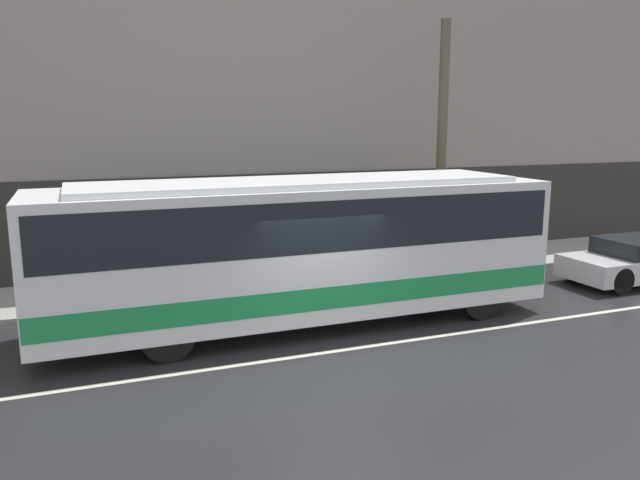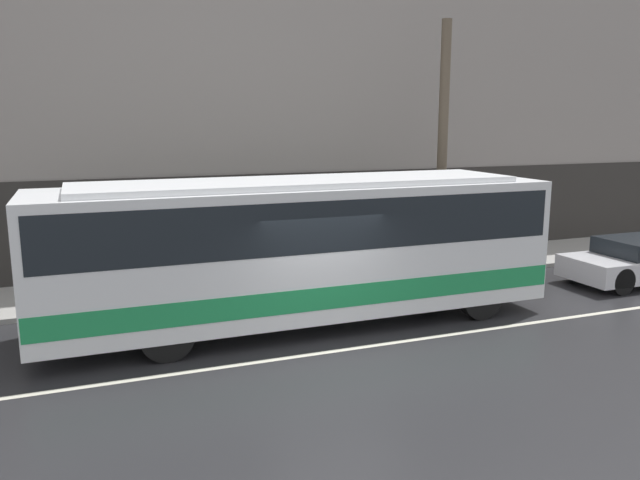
% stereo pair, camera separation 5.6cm
% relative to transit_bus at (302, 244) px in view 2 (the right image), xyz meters
% --- Properties ---
extents(ground_plane, '(60.00, 60.00, 0.00)m').
position_rel_transit_bus_xyz_m(ground_plane, '(-0.01, -1.80, -1.76)').
color(ground_plane, '#262628').
extents(sidewalk, '(60.00, 2.95, 0.12)m').
position_rel_transit_bus_xyz_m(sidewalk, '(-0.01, 3.68, -1.70)').
color(sidewalk, '#A09E99').
rests_on(sidewalk, ground_plane).
extents(building_facade, '(60.00, 0.35, 12.77)m').
position_rel_transit_bus_xyz_m(building_facade, '(-0.01, 5.30, 4.42)').
color(building_facade, gray).
rests_on(building_facade, ground_plane).
extents(lane_stripe, '(54.00, 0.14, 0.01)m').
position_rel_transit_bus_xyz_m(lane_stripe, '(-0.01, -1.80, -1.75)').
color(lane_stripe, beige).
rests_on(lane_stripe, ground_plane).
extents(transit_bus, '(10.79, 2.58, 3.12)m').
position_rel_transit_bus_xyz_m(transit_bus, '(0.00, 0.00, 0.00)').
color(transit_bus, white).
rests_on(transit_bus, ground_plane).
extents(utility_pole_near, '(0.28, 0.28, 6.86)m').
position_rel_transit_bus_xyz_m(utility_pole_near, '(5.18, 2.88, 1.79)').
color(utility_pole_near, brown).
rests_on(utility_pole_near, sidewalk).
extents(pedestrian_waiting, '(0.36, 0.36, 1.67)m').
position_rel_transit_bus_xyz_m(pedestrian_waiting, '(-2.27, 3.40, -0.86)').
color(pedestrian_waiting, navy).
rests_on(pedestrian_waiting, sidewalk).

